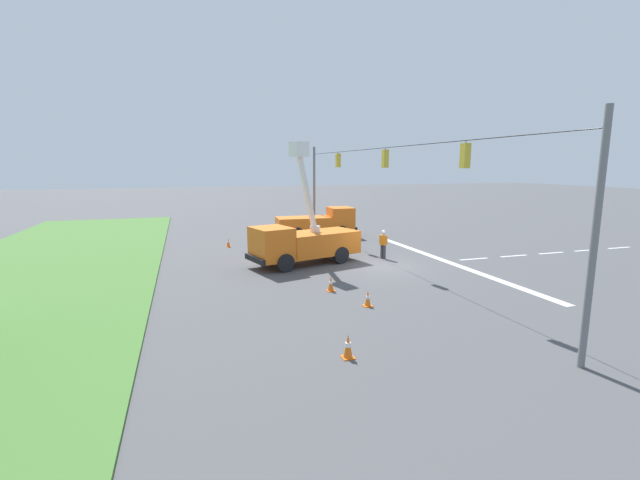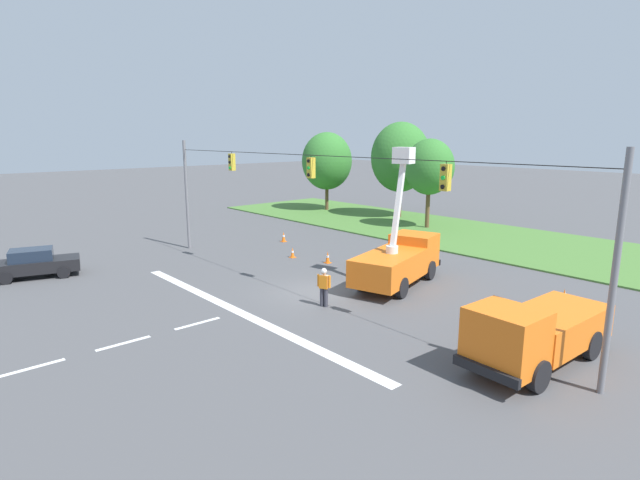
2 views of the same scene
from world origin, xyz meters
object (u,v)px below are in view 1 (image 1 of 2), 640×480
utility_truck_bucket_lift (303,241)px  road_worker (383,242)px  traffic_cone_mid_right (331,284)px  traffic_cone_mid_left (228,243)px  traffic_cone_foreground_right (348,346)px  utility_truck_support_near (319,223)px  traffic_cone_foreground_left (368,299)px

utility_truck_bucket_lift → road_worker: size_ratio=3.92×
traffic_cone_mid_right → traffic_cone_mid_left: bearing=15.0°
traffic_cone_mid_right → utility_truck_bucket_lift: bearing=-2.3°
road_worker → traffic_cone_mid_right: size_ratio=2.49×
traffic_cone_mid_left → utility_truck_bucket_lift: bearing=-152.5°
utility_truck_bucket_lift → traffic_cone_foreground_right: (-12.29, 1.99, -1.02)m
road_worker → traffic_cone_mid_left: bearing=51.9°
traffic_cone_foreground_right → traffic_cone_mid_left: traffic_cone_foreground_right is taller
traffic_cone_mid_right → road_worker: bearing=-43.5°
road_worker → traffic_cone_mid_right: 7.82m
utility_truck_support_near → road_worker: 9.03m
utility_truck_bucket_lift → traffic_cone_mid_right: size_ratio=9.77×
traffic_cone_mid_left → traffic_cone_mid_right: size_ratio=0.89×
traffic_cone_mid_left → traffic_cone_foreground_left: bearing=-164.8°
traffic_cone_foreground_right → traffic_cone_foreground_left: bearing=-30.8°
utility_truck_support_near → traffic_cone_foreground_left: (-17.06, 3.31, -0.86)m
road_worker → traffic_cone_mid_left: 11.09m
utility_truck_bucket_lift → utility_truck_support_near: bearing=-23.1°
utility_truck_support_near → traffic_cone_foreground_left: bearing=169.0°
road_worker → traffic_cone_mid_left: road_worker is taller
road_worker → traffic_cone_foreground_right: road_worker is taller
traffic_cone_foreground_right → traffic_cone_mid_right: (6.67, -1.77, -0.01)m
utility_truck_bucket_lift → traffic_cone_foreground_left: bearing=-176.4°
utility_truck_bucket_lift → traffic_cone_mid_right: utility_truck_bucket_lift is taller
road_worker → traffic_cone_foreground_left: 9.38m
traffic_cone_foreground_left → traffic_cone_mid_left: (14.96, 4.07, -0.01)m
utility_truck_support_near → traffic_cone_mid_right: (-14.58, 4.04, -0.82)m
traffic_cone_foreground_right → traffic_cone_mid_left: size_ratio=1.16×
utility_truck_bucket_lift → traffic_cone_mid_left: bearing=27.5°
utility_truck_support_near → traffic_cone_mid_right: 15.15m
traffic_cone_foreground_left → traffic_cone_mid_left: size_ratio=1.03×
traffic_cone_mid_left → traffic_cone_foreground_right: bearing=-175.3°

